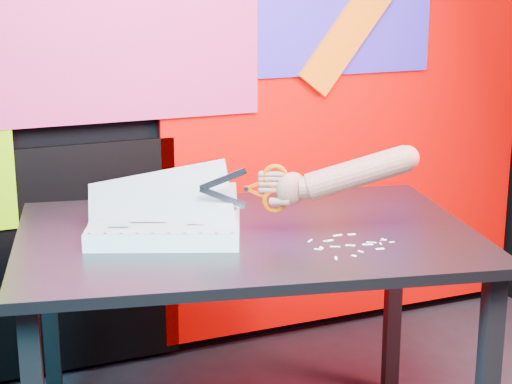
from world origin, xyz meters
name	(u,v)px	position (x,y,z in m)	size (l,w,h in m)	color
room	(431,33)	(0.00, 0.00, 1.35)	(3.01, 3.01, 2.71)	#222129
backdrop	(214,113)	(0.06, 1.46, 0.96)	(2.88, 0.05, 2.08)	#DB0200
work_table	(247,259)	(-0.14, 0.66, 0.67)	(1.45, 1.12, 0.75)	black
printout_stack	(165,226)	(-0.36, 0.71, 0.78)	(0.50, 0.44, 0.22)	beige
scissors	(269,189)	(-0.10, 0.59, 0.89)	(0.23, 0.11, 0.14)	#989FB1
hand_forearm	(346,175)	(0.09, 0.51, 0.93)	(0.40, 0.21, 0.17)	#A26957
paper_clippings	(350,244)	(0.07, 0.44, 0.75)	(0.23, 0.19, 0.00)	white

